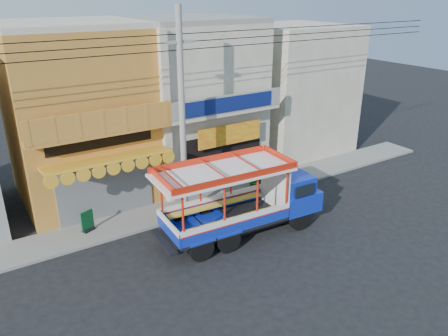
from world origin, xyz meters
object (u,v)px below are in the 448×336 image
Objects in this scene: utility_pole at (185,106)px; songthaew_truck at (252,197)px; potted_plant_a at (260,178)px; green_sign at (87,223)px; potted_plant_b at (252,181)px.

songthaew_truck is (1.57, -2.65, -3.46)m from utility_pole.
utility_pole is at bearing 167.10° from potted_plant_a.
songthaew_truck is 4.34m from potted_plant_a.
songthaew_truck reaches higher than green_sign.
songthaew_truck is 7.79× the size of green_sign.
utility_pole is at bearing 68.85° from potted_plant_b.
potted_plant_a is 0.47m from potted_plant_b.
potted_plant_a is at bearing 48.27° from songthaew_truck.
green_sign is at bearing 169.21° from utility_pole.
green_sign is at bearing 59.36° from potted_plant_b.
potted_plant_b is at bearing 160.97° from potted_plant_a.
green_sign is at bearing 149.42° from songthaew_truck.
potted_plant_a is (8.70, -0.32, 0.10)m from green_sign.
utility_pole is 3.93× the size of songthaew_truck.
potted_plant_b reaches higher than green_sign.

